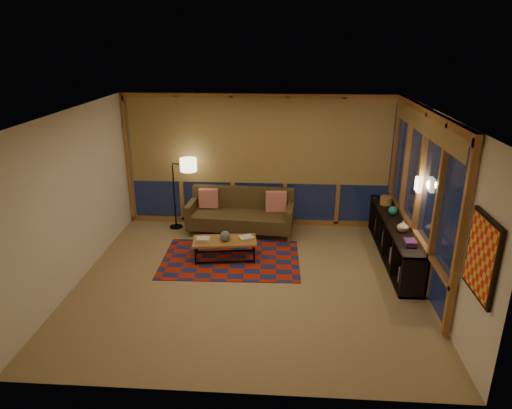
# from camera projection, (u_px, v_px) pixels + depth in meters

# --- Properties ---
(floor) EXTENTS (5.50, 5.00, 0.01)m
(floor) POSITION_uv_depth(u_px,v_px,m) (250.00, 281.00, 7.40)
(floor) COLOR tan
(floor) RESTS_ON ground
(ceiling) EXTENTS (5.50, 5.00, 0.01)m
(ceiling) POSITION_uv_depth(u_px,v_px,m) (249.00, 113.00, 6.47)
(ceiling) COLOR white
(ceiling) RESTS_ON walls
(walls) EXTENTS (5.51, 5.01, 2.70)m
(walls) POSITION_uv_depth(u_px,v_px,m) (249.00, 202.00, 6.93)
(walls) COLOR silver
(walls) RESTS_ON floor
(window_wall_back) EXTENTS (5.30, 0.16, 2.60)m
(window_wall_back) POSITION_uv_depth(u_px,v_px,m) (259.00, 162.00, 9.21)
(window_wall_back) COLOR #A17136
(window_wall_back) RESTS_ON walls
(window_wall_right) EXTENTS (0.16, 3.70, 2.60)m
(window_wall_right) POSITION_uv_depth(u_px,v_px,m) (418.00, 194.00, 7.33)
(window_wall_right) COLOR #A17136
(window_wall_right) RESTS_ON walls
(wall_art) EXTENTS (0.06, 0.74, 0.94)m
(wall_art) POSITION_uv_depth(u_px,v_px,m) (481.00, 257.00, 4.99)
(wall_art) COLOR red
(wall_art) RESTS_ON walls
(wall_sconce) EXTENTS (0.12, 0.18, 0.22)m
(wall_sconce) POSITION_uv_depth(u_px,v_px,m) (418.00, 185.00, 7.12)
(wall_sconce) COLOR beige
(wall_sconce) RESTS_ON walls
(sofa) EXTENTS (2.13, 0.99, 0.85)m
(sofa) POSITION_uv_depth(u_px,v_px,m) (241.00, 213.00, 9.08)
(sofa) COLOR #4F3C22
(sofa) RESTS_ON floor
(pillow_left) EXTENTS (0.39, 0.14, 0.39)m
(pillow_left) POSITION_uv_depth(u_px,v_px,m) (209.00, 199.00, 9.25)
(pillow_left) COLOR red
(pillow_left) RESTS_ON sofa
(pillow_right) EXTENTS (0.42, 0.16, 0.41)m
(pillow_right) POSITION_uv_depth(u_px,v_px,m) (276.00, 202.00, 9.07)
(pillow_right) COLOR red
(pillow_right) RESTS_ON sofa
(area_rug) EXTENTS (2.45, 1.67, 0.01)m
(area_rug) POSITION_uv_depth(u_px,v_px,m) (231.00, 259.00, 8.10)
(area_rug) COLOR #A61D0A
(area_rug) RESTS_ON floor
(coffee_table) EXTENTS (1.17, 0.65, 0.37)m
(coffee_table) POSITION_uv_depth(u_px,v_px,m) (225.00, 249.00, 8.07)
(coffee_table) COLOR #A17136
(coffee_table) RESTS_ON floor
(book_stack_a) EXTENTS (0.26, 0.20, 0.07)m
(book_stack_a) POSITION_uv_depth(u_px,v_px,m) (203.00, 239.00, 7.94)
(book_stack_a) COLOR beige
(book_stack_a) RESTS_ON coffee_table
(book_stack_b) EXTENTS (0.31, 0.29, 0.05)m
(book_stack_b) POSITION_uv_depth(u_px,v_px,m) (246.00, 237.00, 8.04)
(book_stack_b) COLOR beige
(book_stack_b) RESTS_ON coffee_table
(ceramic_pot) EXTENTS (0.22, 0.22, 0.18)m
(ceramic_pot) POSITION_uv_depth(u_px,v_px,m) (225.00, 236.00, 7.94)
(ceramic_pot) COLOR black
(ceramic_pot) RESTS_ON coffee_table
(floor_lamp) EXTENTS (0.56, 0.42, 1.50)m
(floor_lamp) POSITION_uv_depth(u_px,v_px,m) (174.00, 193.00, 9.23)
(floor_lamp) COLOR black
(floor_lamp) RESTS_ON floor
(bookshelf) EXTENTS (0.40, 2.81, 0.70)m
(bookshelf) POSITION_uv_depth(u_px,v_px,m) (394.00, 240.00, 8.06)
(bookshelf) COLOR black
(bookshelf) RESTS_ON floor
(basket) EXTENTS (0.25, 0.25, 0.17)m
(basket) POSITION_uv_depth(u_px,v_px,m) (386.00, 200.00, 8.71)
(basket) COLOR #A77E3E
(basket) RESTS_ON bookshelf
(teal_bowl) EXTENTS (0.18, 0.18, 0.16)m
(teal_bowl) POSITION_uv_depth(u_px,v_px,m) (393.00, 210.00, 8.21)
(teal_bowl) COLOR #1A766C
(teal_bowl) RESTS_ON bookshelf
(vase) EXTENTS (0.23, 0.23, 0.20)m
(vase) POSITION_uv_depth(u_px,v_px,m) (403.00, 226.00, 7.49)
(vase) COLOR #C5A88B
(vase) RESTS_ON bookshelf
(shelf_book_stack) EXTENTS (0.22, 0.27, 0.07)m
(shelf_book_stack) POSITION_uv_depth(u_px,v_px,m) (410.00, 243.00, 7.03)
(shelf_book_stack) COLOR beige
(shelf_book_stack) RESTS_ON bookshelf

